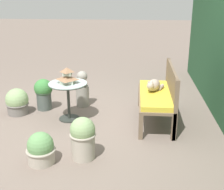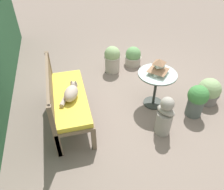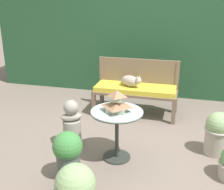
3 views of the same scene
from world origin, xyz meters
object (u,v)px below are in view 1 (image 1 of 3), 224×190
Objects in this scene: pagoda_birdhouse at (67,76)px; potted_plant_bench_right at (17,102)px; garden_bust at (82,90)px; potted_plant_patio_mid at (83,137)px; patio_table at (68,91)px; potted_plant_hedge_corner at (44,93)px; potted_plant_table_near at (41,149)px; cat at (154,85)px; garden_bench at (155,97)px.

potted_plant_bench_right is at bearing -99.98° from pagoda_birdhouse.
garden_bust is at bearing 114.04° from potted_plant_bench_right.
pagoda_birdhouse reaches higher than potted_plant_patio_mid.
patio_table is 1.13× the size of potted_plant_hedge_corner.
potted_plant_hedge_corner is at bearing -165.29° from potted_plant_table_near.
patio_table is 1.12× the size of potted_plant_patio_mid.
cat is 2.01m from potted_plant_table_near.
cat is at bearing 94.51° from patio_table.
cat reaches higher than potted_plant_bench_right.
garden_bust is (-0.58, -1.24, -0.11)m from garden_bench.
garden_bust reaches higher than potted_plant_bench_right.
pagoda_birdhouse is at bearing -62.51° from cat.
garden_bust is 1.92m from potted_plant_table_near.
garden_bust is at bearing 174.39° from potted_plant_table_near.
pagoda_birdhouse reaches higher than potted_plant_hedge_corner.
garden_bench is 2.26m from potted_plant_bench_right.
potted_plant_patio_mid reaches higher than potted_plant_hedge_corner.
pagoda_birdhouse is at bearing 80.02° from potted_plant_bench_right.
garden_bench reaches higher than potted_plant_bench_right.
potted_plant_bench_right is at bearing -58.76° from potted_plant_hedge_corner.
pagoda_birdhouse reaches higher than potted_plant_bench_right.
pagoda_birdhouse is (0.10, -1.32, 0.14)m from cat.
potted_plant_table_near is at bearing 29.61° from potted_plant_bench_right.
potted_plant_table_near is (0.15, -0.49, -0.10)m from potted_plant_patio_mid.
potted_plant_bench_right is at bearing -99.98° from patio_table.
pagoda_birdhouse is 0.51× the size of potted_plant_patio_mid.
pagoda_birdhouse is 1.04m from potted_plant_bench_right.
potted_plant_patio_mid is (1.15, 0.42, -0.19)m from patio_table.
garden_bust is 1.79m from potted_plant_patio_mid.
potted_plant_patio_mid is 1.80m from potted_plant_hedge_corner.
potted_plant_table_near is at bearing -46.85° from garden_bench.
pagoda_birdhouse is (0.03, -1.35, 0.31)m from garden_bench.
pagoda_birdhouse is 0.51× the size of potted_plant_hedge_corner.
potted_plant_bench_right is 0.81× the size of potted_plant_hedge_corner.
potted_plant_bench_right is 1.10× the size of potted_plant_table_near.
potted_plant_hedge_corner is at bearing -102.97° from garden_bust.
cat reaches higher than potted_plant_table_near.
potted_plant_patio_mid is at bearing -22.53° from garden_bust.
patio_table is (0.10, -1.32, -0.09)m from cat.
garden_bust reaches higher than patio_table.
garden_bust is at bearing -114.99° from garden_bench.
garden_bench is 3.33× the size of potted_plant_table_near.
cat is 0.93× the size of potted_plant_table_near.
pagoda_birdhouse is 0.63× the size of potted_plant_bench_right.
garden_bust is 0.67m from potted_plant_hedge_corner.
potted_plant_bench_right is (-1.31, -1.31, -0.08)m from potted_plant_patio_mid.
potted_plant_hedge_corner reaches higher than potted_plant_table_near.
garden_bench is at bearing 32.83° from garden_bust.
garden_bust reaches higher than potted_plant_table_near.
potted_plant_bench_right is (-0.12, -2.25, -0.20)m from garden_bench.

